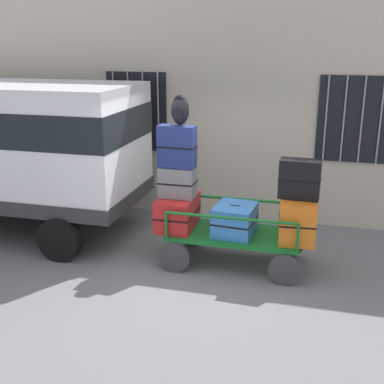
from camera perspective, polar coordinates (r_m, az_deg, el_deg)
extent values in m
plane|color=slate|center=(7.53, 0.60, -8.77)|extent=(40.00, 40.00, 0.00)
cube|color=#BCB29E|center=(9.23, 4.53, 12.22)|extent=(12.00, 0.30, 5.00)
cube|color=black|center=(9.61, -6.49, 9.37)|extent=(1.20, 0.04, 1.50)
cylinder|color=gray|center=(9.74, -9.07, 9.37)|extent=(0.03, 0.03, 1.50)
cylinder|color=gray|center=(9.63, -7.42, 9.35)|extent=(0.03, 0.03, 1.50)
cylinder|color=gray|center=(9.52, -5.72, 9.31)|extent=(0.03, 0.03, 1.50)
cylinder|color=gray|center=(9.42, -3.98, 9.27)|extent=(0.03, 0.03, 1.50)
cube|color=black|center=(8.98, 18.32, 8.06)|extent=(1.20, 0.04, 1.50)
cylinder|color=gray|center=(8.93, 15.43, 8.26)|extent=(0.03, 0.03, 1.50)
cylinder|color=gray|center=(8.94, 17.37, 8.10)|extent=(0.03, 0.03, 1.50)
cylinder|color=gray|center=(8.95, 19.30, 7.94)|extent=(0.03, 0.03, 1.50)
cylinder|color=gray|center=(8.98, 21.22, 7.76)|extent=(0.03, 0.03, 1.50)
cube|color=silver|center=(9.14, -20.70, 5.66)|extent=(4.57, 2.06, 1.98)
cube|color=black|center=(9.08, -20.94, 7.90)|extent=(4.59, 2.08, 0.55)
cube|color=#2D2D30|center=(9.34, -20.13, 0.44)|extent=(4.61, 2.10, 0.24)
cylinder|color=black|center=(7.90, -15.22, -5.35)|extent=(0.70, 0.22, 0.70)
cube|color=#146023|center=(7.47, 5.02, -4.98)|extent=(1.99, 0.97, 0.05)
cylinder|color=#383838|center=(7.04, 10.81, -8.98)|extent=(0.46, 0.06, 0.46)
cylinder|color=#383838|center=(7.95, 11.38, -5.83)|extent=(0.46, 0.06, 0.46)
cylinder|color=#383838|center=(7.29, -2.05, -7.68)|extent=(0.46, 0.06, 0.46)
cylinder|color=#383838|center=(8.18, -0.01, -4.81)|extent=(0.46, 0.06, 0.46)
cylinder|color=#146023|center=(6.89, 12.27, -5.27)|extent=(0.04, 0.04, 0.40)
cylinder|color=#146023|center=(7.72, 12.63, -2.81)|extent=(0.04, 0.04, 0.40)
cylinder|color=#146023|center=(7.20, -3.06, -3.89)|extent=(0.04, 0.04, 0.40)
cylinder|color=#146023|center=(7.99, -1.12, -1.67)|extent=(0.04, 0.04, 0.40)
cylinder|color=#146023|center=(6.91, 4.47, -3.07)|extent=(1.91, 0.04, 0.04)
cylinder|color=#146023|center=(7.74, 5.67, -0.85)|extent=(1.91, 0.04, 0.04)
cube|color=#B21E1E|center=(7.59, -1.70, -2.38)|extent=(0.54, 0.83, 0.49)
cube|color=black|center=(7.59, -1.70, -2.38)|extent=(0.55, 0.84, 0.02)
cube|color=black|center=(7.51, -1.72, -0.65)|extent=(0.16, 0.03, 0.02)
cube|color=slate|center=(7.45, -1.71, 1.18)|extent=(0.54, 0.34, 0.47)
cube|color=black|center=(7.45, -1.71, 1.18)|extent=(0.55, 0.35, 0.02)
cube|color=black|center=(7.39, -1.72, 2.88)|extent=(0.16, 0.03, 0.02)
cube|color=navy|center=(7.30, -1.78, 5.34)|extent=(0.57, 0.28, 0.63)
cube|color=black|center=(7.30, -1.78, 5.34)|extent=(0.58, 0.29, 0.02)
cube|color=black|center=(7.24, -1.80, 7.75)|extent=(0.16, 0.04, 0.02)
cube|color=#3372C6|center=(7.36, 5.04, -3.25)|extent=(0.63, 0.72, 0.44)
cube|color=black|center=(7.36, 5.04, -3.25)|extent=(0.65, 0.73, 0.02)
cube|color=black|center=(7.29, 5.09, -1.65)|extent=(0.16, 0.04, 0.02)
cube|color=orange|center=(7.24, 12.19, -3.18)|extent=(0.56, 0.71, 0.63)
cube|color=black|center=(7.24, 12.19, -3.18)|extent=(0.57, 0.72, 0.02)
cube|color=black|center=(7.14, 12.35, -0.85)|extent=(0.16, 0.04, 0.02)
cube|color=black|center=(7.09, 12.51, 1.49)|extent=(0.59, 0.30, 0.56)
cube|color=black|center=(7.09, 12.51, 1.49)|extent=(0.60, 0.31, 0.02)
cube|color=black|center=(7.02, 12.66, 3.66)|extent=(0.16, 0.04, 0.02)
ellipsoid|color=black|center=(7.22, -1.41, 9.58)|extent=(0.27, 0.19, 0.44)
cube|color=black|center=(7.13, -1.62, 9.13)|extent=(0.14, 0.06, 0.15)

